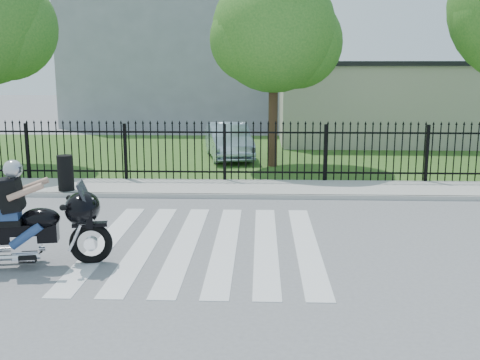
{
  "coord_description": "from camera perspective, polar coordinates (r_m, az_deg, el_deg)",
  "views": [
    {
      "loc": [
        1.09,
        -10.61,
        3.45
      ],
      "look_at": [
        0.63,
        1.54,
        1.0
      ],
      "focal_mm": 42.0,
      "sensor_mm": 36.0,
      "label": 1
    }
  ],
  "objects": [
    {
      "name": "ground",
      "position": [
        11.21,
        -3.54,
        -6.56
      ],
      "size": [
        120.0,
        120.0,
        0.0
      ],
      "primitive_type": "plane",
      "color": "slate",
      "rests_on": "ground"
    },
    {
      "name": "building_low",
      "position": [
        27.31,
        14.78,
        7.44
      ],
      "size": [
        10.0,
        6.0,
        3.5
      ],
      "primitive_type": "cube",
      "color": "#B3AA95",
      "rests_on": "ground"
    },
    {
      "name": "curb",
      "position": [
        15.03,
        -2.05,
        -1.65
      ],
      "size": [
        40.0,
        0.12,
        0.12
      ],
      "primitive_type": "cube",
      "color": "#ADAAA3",
      "rests_on": "ground"
    },
    {
      "name": "parked_car",
      "position": [
        21.49,
        -1.17,
        4.01
      ],
      "size": [
        2.18,
        4.29,
        1.35
      ],
      "primitive_type": "imported",
      "rotation": [
        0.0,
        0.0,
        0.19
      ],
      "color": "#A7BED2",
      "rests_on": "grass_strip"
    },
    {
      "name": "building_tall",
      "position": [
        36.92,
        -4.36,
        15.3
      ],
      "size": [
        15.0,
        10.0,
        12.0
      ],
      "primitive_type": "cube",
      "color": "#9A9CA2",
      "rests_on": "ground"
    },
    {
      "name": "grass_strip",
      "position": [
        22.89,
        -0.59,
        2.74
      ],
      "size": [
        40.0,
        12.0,
        0.02
      ],
      "primitive_type": "cube",
      "color": "#2D561D",
      "rests_on": "ground"
    },
    {
      "name": "sidewalk",
      "position": [
        16.01,
        -1.79,
        -0.85
      ],
      "size": [
        40.0,
        2.0,
        0.12
      ],
      "primitive_type": "cube",
      "color": "#ADAAA3",
      "rests_on": "ground"
    },
    {
      "name": "iron_fence",
      "position": [
        16.84,
        -1.57,
        2.68
      ],
      "size": [
        26.0,
        0.04,
        1.8
      ],
      "color": "black",
      "rests_on": "ground"
    },
    {
      "name": "crosswalk",
      "position": [
        11.2,
        -3.54,
        -6.53
      ],
      "size": [
        5.0,
        5.5,
        0.01
      ],
      "primitive_type": null,
      "color": "silver",
      "rests_on": "ground"
    },
    {
      "name": "litter_bin",
      "position": [
        16.09,
        -17.3,
        0.69
      ],
      "size": [
        0.54,
        0.54,
        0.98
      ],
      "primitive_type": "cylinder",
      "rotation": [
        0.0,
        0.0,
        -0.31
      ],
      "color": "black",
      "rests_on": "sidewalk"
    },
    {
      "name": "building_low_roof",
      "position": [
        27.26,
        14.98,
        11.32
      ],
      "size": [
        10.2,
        6.2,
        0.2
      ],
      "primitive_type": "cube",
      "color": "black",
      "rests_on": "building_low"
    },
    {
      "name": "tree_mid",
      "position": [
        19.65,
        3.47,
        14.91
      ],
      "size": [
        4.2,
        4.2,
        6.78
      ],
      "color": "#382316",
      "rests_on": "ground"
    },
    {
      "name": "motorcycle_rider",
      "position": [
        10.49,
        -21.38,
        -4.06
      ],
      "size": [
        2.92,
        1.29,
        1.95
      ],
      "rotation": [
        0.0,
        0.0,
        0.18
      ],
      "color": "black",
      "rests_on": "ground"
    }
  ]
}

